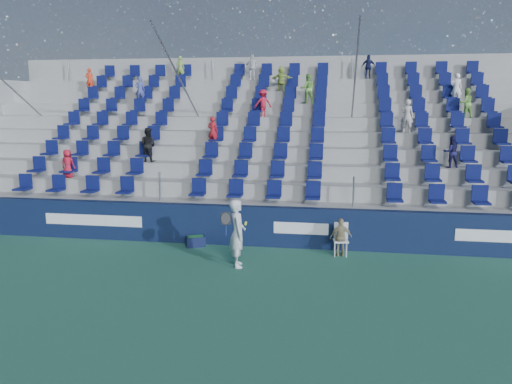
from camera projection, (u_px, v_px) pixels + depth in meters
ground at (229, 281)px, 12.02m from camera, size 70.00×70.00×0.00m
sponsor_wall at (251, 226)px, 14.97m from camera, size 24.00×0.32×1.20m
grandstand at (273, 157)px, 19.64m from camera, size 24.00×8.17×6.63m
tennis_player at (237, 233)px, 12.98m from camera, size 0.70×0.74×1.79m
line_judge_chair at (341, 236)px, 14.07m from camera, size 0.45×0.46×0.91m
line_judge at (341, 237)px, 13.93m from camera, size 0.68×0.43×1.08m
ball_bin at (195, 241)px, 14.91m from camera, size 0.66×0.57×0.32m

